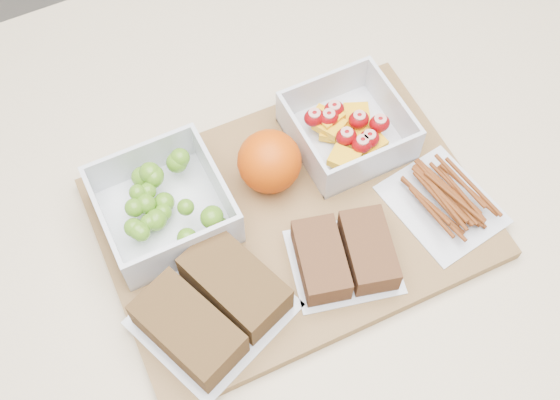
# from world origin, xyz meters

# --- Properties ---
(counter) EXTENTS (1.20, 0.90, 0.90)m
(counter) POSITION_xyz_m (0.00, 0.00, 0.45)
(counter) COLOR beige
(counter) RESTS_ON ground
(cutting_board) EXTENTS (0.43, 0.31, 0.02)m
(cutting_board) POSITION_xyz_m (0.01, -0.00, 0.91)
(cutting_board) COLOR olive
(cutting_board) RESTS_ON counter
(grape_container) EXTENTS (0.14, 0.14, 0.06)m
(grape_container) POSITION_xyz_m (-0.12, 0.06, 0.94)
(grape_container) COLOR silver
(grape_container) RESTS_ON cutting_board
(fruit_container) EXTENTS (0.13, 0.13, 0.05)m
(fruit_container) POSITION_xyz_m (0.11, 0.06, 0.94)
(fruit_container) COLOR silver
(fruit_container) RESTS_ON cutting_board
(orange) EXTENTS (0.07, 0.07, 0.07)m
(orange) POSITION_xyz_m (0.00, 0.05, 0.95)
(orange) COLOR #DB4A05
(orange) RESTS_ON cutting_board
(sandwich_bag_left) EXTENTS (0.18, 0.17, 0.04)m
(sandwich_bag_left) POSITION_xyz_m (-0.12, -0.07, 0.94)
(sandwich_bag_left) COLOR silver
(sandwich_bag_left) RESTS_ON cutting_board
(sandwich_bag_center) EXTENTS (0.14, 0.13, 0.04)m
(sandwich_bag_center) POSITION_xyz_m (0.03, -0.08, 0.93)
(sandwich_bag_center) COLOR silver
(sandwich_bag_center) RESTS_ON cutting_board
(pretzel_bag) EXTENTS (0.12, 0.14, 0.03)m
(pretzel_bag) POSITION_xyz_m (0.17, -0.07, 0.93)
(pretzel_bag) COLOR silver
(pretzel_bag) RESTS_ON cutting_board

